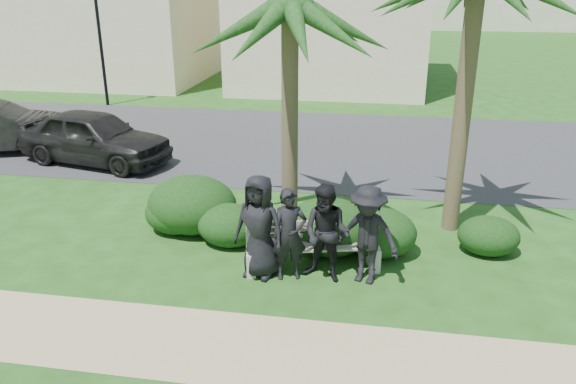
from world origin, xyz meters
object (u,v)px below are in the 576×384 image
object	(u,v)px
street_lamp	(99,25)
car_a	(94,137)
man_b	(289,235)
man_c	(326,234)
man_a	(259,227)
man_d	(367,235)
park_bench	(313,249)
palm_left	(290,10)

from	to	relation	value
street_lamp	car_a	world-z (taller)	street_lamp
street_lamp	man_b	size ratio (longest dim) A/B	2.78
street_lamp	man_c	xyz separation A→B (m)	(9.63, -11.78, -2.13)
man_a	man_d	world-z (taller)	man_a
park_bench	man_a	size ratio (longest dim) A/B	1.34
man_a	car_a	bearing A→B (deg)	151.12
man_a	car_a	size ratio (longest dim) A/B	0.42
man_b	man_d	xyz separation A→B (m)	(1.23, 0.09, 0.05)
man_d	palm_left	xyz separation A→B (m)	(-1.61, 2.26, 3.26)
street_lamp	palm_left	distance (m)	12.88
car_a	park_bench	bearing A→B (deg)	-114.34
street_lamp	park_bench	size ratio (longest dim) A/B	1.83
man_d	man_a	bearing A→B (deg)	-160.35
park_bench	man_a	distance (m)	1.04
man_b	man_d	world-z (taller)	man_d
street_lamp	man_d	world-z (taller)	street_lamp
park_bench	car_a	bearing A→B (deg)	129.42
man_c	park_bench	bearing A→B (deg)	144.20
street_lamp	palm_left	world-z (taller)	palm_left
park_bench	car_a	size ratio (longest dim) A/B	0.57
park_bench	man_b	bearing A→B (deg)	-146.91
park_bench	man_c	distance (m)	0.62
park_bench	car_a	world-z (taller)	car_a
street_lamp	car_a	bearing A→B (deg)	-65.76
man_a	man_c	distance (m)	1.09
park_bench	man_d	world-z (taller)	man_d
park_bench	palm_left	xyz separation A→B (m)	(-0.72, 1.98, 3.73)
man_b	palm_left	world-z (taller)	palm_left
man_b	car_a	distance (m)	7.91
man_a	palm_left	xyz separation A→B (m)	(0.11, 2.34, 3.21)
street_lamp	man_c	size ratio (longest dim) A/B	2.63
man_b	man_c	size ratio (longest dim) A/B	0.95
man_d	man_b	bearing A→B (deg)	-158.90
man_a	car_a	world-z (taller)	man_a
man_d	car_a	size ratio (longest dim) A/B	0.40
man_d	car_a	distance (m)	8.84
man_c	car_a	bearing A→B (deg)	158.94
car_a	man_b	bearing A→B (deg)	-117.93
street_lamp	park_bench	distance (m)	15.03
man_a	street_lamp	bearing A→B (deg)	139.77
man_a	park_bench	bearing A→B (deg)	36.89
palm_left	man_a	bearing A→B (deg)	-92.70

